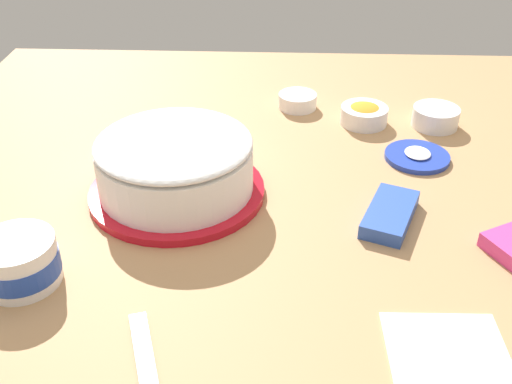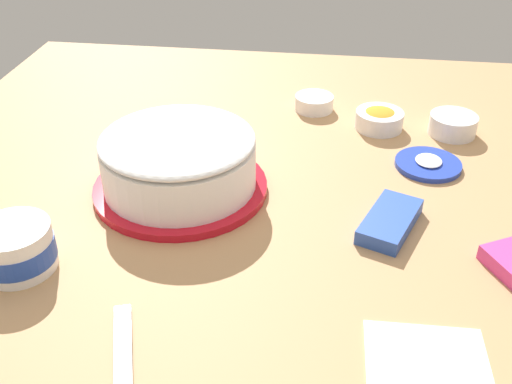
{
  "view_description": "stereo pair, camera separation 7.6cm",
  "coord_description": "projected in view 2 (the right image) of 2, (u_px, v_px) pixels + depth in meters",
  "views": [
    {
      "loc": [
        -0.82,
        0.04,
        0.58
      ],
      "look_at": [
        0.02,
        0.07,
        0.04
      ],
      "focal_mm": 42.65,
      "sensor_mm": 36.0,
      "label": 1
    },
    {
      "loc": [
        -0.81,
        -0.04,
        0.58
      ],
      "look_at": [
        0.02,
        0.07,
        0.04
      ],
      "focal_mm": 42.65,
      "sensor_mm": 36.0,
      "label": 2
    }
  ],
  "objects": [
    {
      "name": "sprinkle_bowl_green",
      "position": [
        312.0,
        102.0,
        1.34
      ],
      "size": [
        0.08,
        0.08,
        0.03
      ],
      "color": "white",
      "rests_on": "ground_plane"
    },
    {
      "name": "ground_plane",
      "position": [
        299.0,
        220.0,
        0.99
      ],
      "size": [
        1.54,
        1.54,
        0.0
      ],
      "primitive_type": "plane",
      "color": "tan"
    },
    {
      "name": "candy_box_upper",
      "position": [
        390.0,
        222.0,
        0.97
      ],
      "size": [
        0.15,
        0.11,
        0.02
      ],
      "primitive_type": "cube",
      "rotation": [
        0.0,
        0.0,
        -0.38
      ],
      "color": "#2D51B2",
      "rests_on": "ground_plane"
    },
    {
      "name": "frosting_tub",
      "position": [
        16.0,
        247.0,
        0.88
      ],
      "size": [
        0.11,
        0.11,
        0.07
      ],
      "color": "white",
      "rests_on": "ground_plane"
    },
    {
      "name": "paper_napkin",
      "position": [
        429.0,
        370.0,
        0.73
      ],
      "size": [
        0.15,
        0.15,
        0.01
      ],
      "primitive_type": "cube",
      "rotation": [
        0.0,
        0.0,
        0.02
      ],
      "color": "white",
      "rests_on": "ground_plane"
    },
    {
      "name": "sprinkle_bowl_pink",
      "position": [
        453.0,
        124.0,
        1.24
      ],
      "size": [
        0.1,
        0.1,
        0.04
      ],
      "color": "white",
      "rests_on": "ground_plane"
    },
    {
      "name": "sprinkle_bowl_orange",
      "position": [
        379.0,
        118.0,
        1.26
      ],
      "size": [
        0.1,
        0.1,
        0.04
      ],
      "color": "white",
      "rests_on": "ground_plane"
    },
    {
      "name": "frosted_cake",
      "position": [
        179.0,
        163.0,
        1.04
      ],
      "size": [
        0.3,
        0.3,
        0.12
      ],
      "color": "red",
      "rests_on": "ground_plane"
    },
    {
      "name": "frosting_tub_lid",
      "position": [
        428.0,
        164.0,
        1.14
      ],
      "size": [
        0.12,
        0.12,
        0.02
      ],
      "color": "#233DAD",
      "rests_on": "ground_plane"
    }
  ]
}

